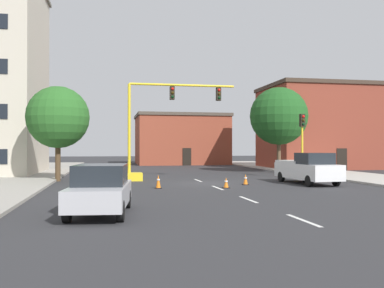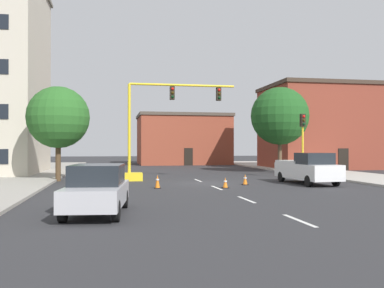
{
  "view_description": "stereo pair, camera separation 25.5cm",
  "coord_description": "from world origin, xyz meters",
  "px_view_note": "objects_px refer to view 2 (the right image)",
  "views": [
    {
      "loc": [
        -6.13,
        -26.77,
        2.37
      ],
      "look_at": [
        -0.42,
        2.55,
        2.56
      ],
      "focal_mm": 39.91,
      "sensor_mm": 36.0,
      "label": 1
    },
    {
      "loc": [
        -5.88,
        -26.81,
        2.37
      ],
      "look_at": [
        -0.42,
        2.55,
        2.56
      ],
      "focal_mm": 39.91,
      "sensor_mm": 36.0,
      "label": 2
    }
  ],
  "objects_px": {
    "traffic_signal_gantry": "(144,149)",
    "tree_left_near": "(58,117)",
    "traffic_cone_roadside_b": "(157,182)",
    "traffic_cone_roadside_c": "(225,183)",
    "pickup_truck_white": "(308,169)",
    "sedan_silver_near_left": "(97,189)",
    "tree_right_mid": "(280,116)",
    "traffic_light_pole_right": "(303,131)",
    "traffic_cone_roadside_a": "(245,180)"
  },
  "relations": [
    {
      "from": "traffic_signal_gantry",
      "to": "tree_left_near",
      "type": "distance_m",
      "value": 6.27
    },
    {
      "from": "traffic_signal_gantry",
      "to": "traffic_cone_roadside_b",
      "type": "height_order",
      "value": "traffic_signal_gantry"
    },
    {
      "from": "traffic_cone_roadside_c",
      "to": "traffic_signal_gantry",
      "type": "bearing_deg",
      "value": 123.28
    },
    {
      "from": "traffic_cone_roadside_b",
      "to": "pickup_truck_white",
      "type": "bearing_deg",
      "value": 6.65
    },
    {
      "from": "sedan_silver_near_left",
      "to": "traffic_cone_roadside_c",
      "type": "distance_m",
      "value": 10.8
    },
    {
      "from": "tree_right_mid",
      "to": "traffic_cone_roadside_b",
      "type": "height_order",
      "value": "tree_right_mid"
    },
    {
      "from": "pickup_truck_white",
      "to": "traffic_cone_roadside_c",
      "type": "relative_size",
      "value": 9.06
    },
    {
      "from": "tree_right_mid",
      "to": "pickup_truck_white",
      "type": "xyz_separation_m",
      "value": [
        -2.8,
        -11.45,
        -4.18
      ]
    },
    {
      "from": "tree_right_mid",
      "to": "sedan_silver_near_left",
      "type": "bearing_deg",
      "value": -125.89
    },
    {
      "from": "sedan_silver_near_left",
      "to": "traffic_cone_roadside_b",
      "type": "bearing_deg",
      "value": 71.09
    },
    {
      "from": "traffic_signal_gantry",
      "to": "pickup_truck_white",
      "type": "bearing_deg",
      "value": -25.09
    },
    {
      "from": "traffic_light_pole_right",
      "to": "traffic_cone_roadside_a",
      "type": "distance_m",
      "value": 7.8
    },
    {
      "from": "traffic_signal_gantry",
      "to": "tree_right_mid",
      "type": "xyz_separation_m",
      "value": [
        12.79,
        6.77,
        2.95
      ]
    },
    {
      "from": "traffic_signal_gantry",
      "to": "traffic_cone_roadside_a",
      "type": "xyz_separation_m",
      "value": [
        5.9,
        -4.56,
        -1.88
      ]
    },
    {
      "from": "traffic_light_pole_right",
      "to": "traffic_cone_roadside_c",
      "type": "distance_m",
      "value": 10.1
    },
    {
      "from": "tree_right_mid",
      "to": "traffic_light_pole_right",
      "type": "bearing_deg",
      "value": -98.89
    },
    {
      "from": "traffic_signal_gantry",
      "to": "tree_left_near",
      "type": "relative_size",
      "value": 1.29
    },
    {
      "from": "traffic_light_pole_right",
      "to": "sedan_silver_near_left",
      "type": "relative_size",
      "value": 1.03
    },
    {
      "from": "traffic_cone_roadside_b",
      "to": "sedan_silver_near_left",
      "type": "bearing_deg",
      "value": -108.91
    },
    {
      "from": "pickup_truck_white",
      "to": "traffic_cone_roadside_c",
      "type": "bearing_deg",
      "value": -164.21
    },
    {
      "from": "pickup_truck_white",
      "to": "traffic_light_pole_right",
      "type": "bearing_deg",
      "value": 68.55
    },
    {
      "from": "tree_left_near",
      "to": "traffic_cone_roadside_c",
      "type": "distance_m",
      "value": 12.8
    },
    {
      "from": "traffic_light_pole_right",
      "to": "tree_right_mid",
      "type": "distance_m",
      "value": 7.44
    },
    {
      "from": "traffic_signal_gantry",
      "to": "tree_right_mid",
      "type": "bearing_deg",
      "value": 27.87
    },
    {
      "from": "traffic_light_pole_right",
      "to": "pickup_truck_white",
      "type": "relative_size",
      "value": 0.87
    },
    {
      "from": "tree_right_mid",
      "to": "traffic_signal_gantry",
      "type": "bearing_deg",
      "value": -152.13
    },
    {
      "from": "pickup_truck_white",
      "to": "traffic_cone_roadside_c",
      "type": "distance_m",
      "value": 6.1
    },
    {
      "from": "tree_left_near",
      "to": "traffic_cone_roadside_a",
      "type": "distance_m",
      "value": 13.43
    },
    {
      "from": "sedan_silver_near_left",
      "to": "traffic_cone_roadside_a",
      "type": "relative_size",
      "value": 6.94
    },
    {
      "from": "tree_right_mid",
      "to": "traffic_cone_roadside_c",
      "type": "distance_m",
      "value": 16.42
    },
    {
      "from": "tree_left_near",
      "to": "traffic_cone_roadside_c",
      "type": "bearing_deg",
      "value": -34.34
    },
    {
      "from": "traffic_signal_gantry",
      "to": "sedan_silver_near_left",
      "type": "height_order",
      "value": "traffic_signal_gantry"
    },
    {
      "from": "traffic_signal_gantry",
      "to": "sedan_silver_near_left",
      "type": "distance_m",
      "value": 14.96
    },
    {
      "from": "tree_right_mid",
      "to": "tree_left_near",
      "type": "relative_size",
      "value": 1.2
    },
    {
      "from": "tree_left_near",
      "to": "traffic_cone_roadside_b",
      "type": "relative_size",
      "value": 8.28
    },
    {
      "from": "sedan_silver_near_left",
      "to": "pickup_truck_white",
      "type": "bearing_deg",
      "value": 38.14
    },
    {
      "from": "traffic_cone_roadside_a",
      "to": "traffic_cone_roadside_c",
      "type": "relative_size",
      "value": 1.11
    },
    {
      "from": "tree_left_near",
      "to": "traffic_cone_roadside_b",
      "type": "xyz_separation_m",
      "value": [
        6.19,
        -6.32,
        -3.99
      ]
    },
    {
      "from": "traffic_light_pole_right",
      "to": "traffic_cone_roadside_b",
      "type": "bearing_deg",
      "value": -154.56
    },
    {
      "from": "traffic_signal_gantry",
      "to": "traffic_cone_roadside_b",
      "type": "bearing_deg",
      "value": -86.81
    },
    {
      "from": "traffic_signal_gantry",
      "to": "traffic_light_pole_right",
      "type": "height_order",
      "value": "traffic_signal_gantry"
    },
    {
      "from": "traffic_cone_roadside_a",
      "to": "traffic_cone_roadside_c",
      "type": "xyz_separation_m",
      "value": [
        -1.74,
        -1.77,
        -0.03
      ]
    },
    {
      "from": "traffic_cone_roadside_b",
      "to": "traffic_cone_roadside_c",
      "type": "relative_size",
      "value": 1.3
    },
    {
      "from": "traffic_cone_roadside_b",
      "to": "traffic_cone_roadside_c",
      "type": "distance_m",
      "value": 3.87
    },
    {
      "from": "traffic_light_pole_right",
      "to": "pickup_truck_white",
      "type": "height_order",
      "value": "traffic_light_pole_right"
    },
    {
      "from": "sedan_silver_near_left",
      "to": "traffic_cone_roadside_c",
      "type": "height_order",
      "value": "sedan_silver_near_left"
    },
    {
      "from": "pickup_truck_white",
      "to": "traffic_signal_gantry",
      "type": "bearing_deg",
      "value": 154.91
    },
    {
      "from": "traffic_light_pole_right",
      "to": "sedan_silver_near_left",
      "type": "height_order",
      "value": "traffic_light_pole_right"
    },
    {
      "from": "traffic_signal_gantry",
      "to": "tree_right_mid",
      "type": "relative_size",
      "value": 1.08
    },
    {
      "from": "pickup_truck_white",
      "to": "traffic_cone_roadside_a",
      "type": "distance_m",
      "value": 4.15
    }
  ]
}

